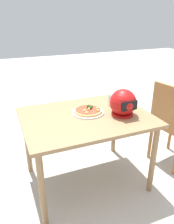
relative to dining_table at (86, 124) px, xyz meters
name	(u,v)px	position (x,y,z in m)	size (l,w,h in m)	color
ground_plane	(86,179)	(0.00, 0.00, -0.62)	(14.00, 14.00, 0.00)	#B2ADA3
dining_table	(86,124)	(0.00, 0.00, 0.00)	(1.10, 0.83, 0.70)	olive
pizza_plate	(88,112)	(-0.04, -0.05, 0.09)	(0.29, 0.29, 0.01)	white
pizza	(88,110)	(-0.04, -0.05, 0.11)	(0.25, 0.25, 0.05)	tan
motorcycle_helmet	(123,103)	(-0.30, 0.10, 0.19)	(0.23, 0.23, 0.23)	#B21414
drinking_glass	(112,100)	(-0.32, -0.13, 0.14)	(0.07, 0.07, 0.11)	silver
chair_side	(172,121)	(-0.91, 0.07, -0.11)	(0.47, 0.47, 0.90)	#996638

